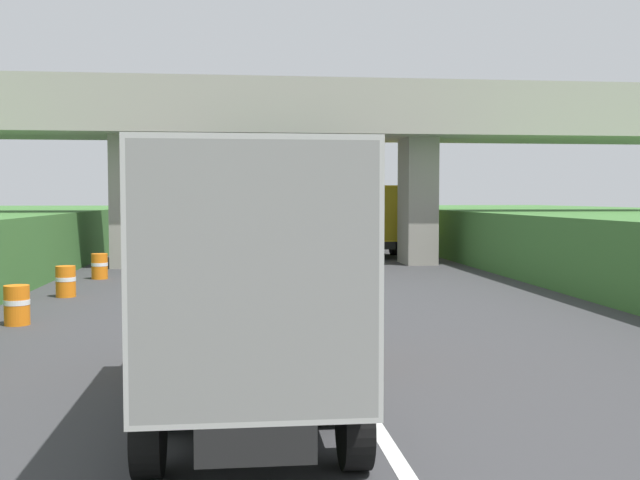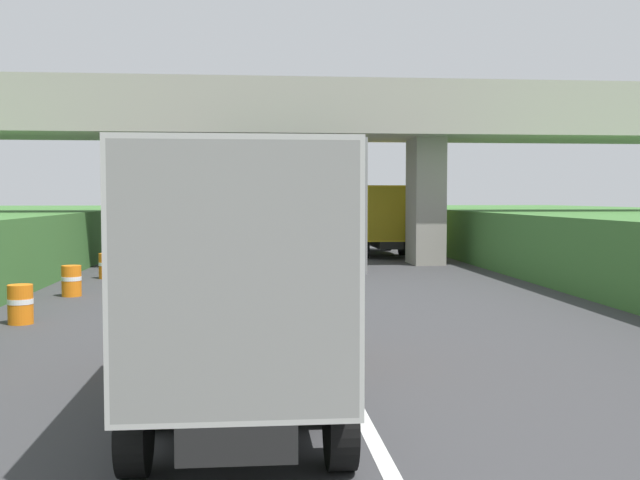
{
  "view_description": "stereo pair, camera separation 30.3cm",
  "coord_description": "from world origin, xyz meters",
  "px_view_note": "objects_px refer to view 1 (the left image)",
  "views": [
    {
      "loc": [
        -1.75,
        4.75,
        2.88
      ],
      "look_at": [
        0.0,
        20.23,
        2.0
      ],
      "focal_mm": 42.32,
      "sensor_mm": 36.0,
      "label": 1
    },
    {
      "loc": [
        -1.45,
        4.72,
        2.88
      ],
      "look_at": [
        0.0,
        20.23,
        2.0
      ],
      "focal_mm": 42.32,
      "sensor_mm": 36.0,
      "label": 2
    }
  ],
  "objects_px": {
    "truck_red": "(330,210)",
    "truck_yellow": "(371,216)",
    "truck_orange": "(248,269)",
    "truck_white": "(240,213)",
    "construction_barrel_3": "(17,305)",
    "construction_barrel_5": "(100,266)",
    "overhead_highway_sign": "(282,174)",
    "construction_barrel_4": "(66,281)"
  },
  "relations": [
    {
      "from": "overhead_highway_sign",
      "to": "truck_orange",
      "type": "distance_m",
      "value": 17.96
    },
    {
      "from": "truck_red",
      "to": "construction_barrel_4",
      "type": "xyz_separation_m",
      "value": [
        -11.79,
        -32.39,
        -1.47
      ]
    },
    {
      "from": "construction_barrel_3",
      "to": "construction_barrel_5",
      "type": "bearing_deg",
      "value": 89.18
    },
    {
      "from": "truck_red",
      "to": "truck_yellow",
      "type": "height_order",
      "value": "same"
    },
    {
      "from": "construction_barrel_5",
      "to": "truck_orange",
      "type": "bearing_deg",
      "value": -73.94
    },
    {
      "from": "overhead_highway_sign",
      "to": "truck_red",
      "type": "xyz_separation_m",
      "value": [
        5.16,
        26.94,
        -1.82
      ]
    },
    {
      "from": "construction_barrel_3",
      "to": "overhead_highway_sign",
      "type": "bearing_deg",
      "value": 57.1
    },
    {
      "from": "truck_red",
      "to": "construction_barrel_4",
      "type": "height_order",
      "value": "truck_red"
    },
    {
      "from": "overhead_highway_sign",
      "to": "truck_orange",
      "type": "height_order",
      "value": "overhead_highway_sign"
    },
    {
      "from": "truck_yellow",
      "to": "truck_orange",
      "type": "distance_m",
      "value": 28.29
    },
    {
      "from": "overhead_highway_sign",
      "to": "construction_barrel_5",
      "type": "bearing_deg",
      "value": -174.59
    },
    {
      "from": "construction_barrel_4",
      "to": "truck_red",
      "type": "bearing_deg",
      "value": 70.0
    },
    {
      "from": "construction_barrel_4",
      "to": "truck_orange",
      "type": "bearing_deg",
      "value": -67.7
    },
    {
      "from": "truck_red",
      "to": "truck_orange",
      "type": "xyz_separation_m",
      "value": [
        -6.73,
        -44.74,
        0.0
      ]
    },
    {
      "from": "truck_orange",
      "to": "construction_barrel_4",
      "type": "xyz_separation_m",
      "value": [
        -5.06,
        12.34,
        -1.47
      ]
    },
    {
      "from": "overhead_highway_sign",
      "to": "truck_yellow",
      "type": "height_order",
      "value": "overhead_highway_sign"
    },
    {
      "from": "construction_barrel_5",
      "to": "construction_barrel_4",
      "type": "bearing_deg",
      "value": -91.36
    },
    {
      "from": "overhead_highway_sign",
      "to": "truck_white",
      "type": "xyz_separation_m",
      "value": [
        -1.45,
        18.61,
        -1.82
      ]
    },
    {
      "from": "truck_yellow",
      "to": "construction_barrel_3",
      "type": "distance_m",
      "value": 23.23
    },
    {
      "from": "truck_white",
      "to": "truck_orange",
      "type": "bearing_deg",
      "value": -90.19
    },
    {
      "from": "truck_red",
      "to": "truck_orange",
      "type": "relative_size",
      "value": 1.0
    },
    {
      "from": "truck_yellow",
      "to": "truck_white",
      "type": "height_order",
      "value": "same"
    },
    {
      "from": "truck_yellow",
      "to": "construction_barrel_4",
      "type": "relative_size",
      "value": 8.11
    },
    {
      "from": "truck_yellow",
      "to": "truck_orange",
      "type": "bearing_deg",
      "value": -103.58
    },
    {
      "from": "truck_white",
      "to": "truck_orange",
      "type": "relative_size",
      "value": 1.0
    },
    {
      "from": "construction_barrel_3",
      "to": "construction_barrel_5",
      "type": "height_order",
      "value": "same"
    },
    {
      "from": "truck_red",
      "to": "truck_white",
      "type": "xyz_separation_m",
      "value": [
        -6.61,
        -8.33,
        0.0
      ]
    },
    {
      "from": "construction_barrel_4",
      "to": "construction_barrel_3",
      "type": "bearing_deg",
      "value": -90.28
    },
    {
      "from": "truck_orange",
      "to": "construction_barrel_4",
      "type": "height_order",
      "value": "truck_orange"
    },
    {
      "from": "truck_white",
      "to": "construction_barrel_5",
      "type": "distance_m",
      "value": 19.94
    },
    {
      "from": "truck_white",
      "to": "construction_barrel_5",
      "type": "bearing_deg",
      "value": -104.77
    },
    {
      "from": "truck_orange",
      "to": "truck_white",
      "type": "bearing_deg",
      "value": 89.81
    },
    {
      "from": "truck_red",
      "to": "truck_white",
      "type": "relative_size",
      "value": 1.0
    },
    {
      "from": "truck_red",
      "to": "construction_barrel_4",
      "type": "distance_m",
      "value": 34.51
    },
    {
      "from": "truck_yellow",
      "to": "construction_barrel_5",
      "type": "distance_m",
      "value": 15.59
    },
    {
      "from": "truck_orange",
      "to": "construction_barrel_3",
      "type": "height_order",
      "value": "truck_orange"
    },
    {
      "from": "truck_yellow",
      "to": "construction_barrel_3",
      "type": "relative_size",
      "value": 8.11
    },
    {
      "from": "truck_white",
      "to": "truck_orange",
      "type": "xyz_separation_m",
      "value": [
        -0.12,
        -36.41,
        0.0
      ]
    },
    {
      "from": "construction_barrel_4",
      "to": "construction_barrel_5",
      "type": "xyz_separation_m",
      "value": [
        0.11,
        4.84,
        0.0
      ]
    },
    {
      "from": "construction_barrel_3",
      "to": "construction_barrel_4",
      "type": "bearing_deg",
      "value": 89.72
    },
    {
      "from": "construction_barrel_3",
      "to": "construction_barrel_4",
      "type": "height_order",
      "value": "same"
    },
    {
      "from": "truck_orange",
      "to": "construction_barrel_5",
      "type": "distance_m",
      "value": 17.94
    }
  ]
}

